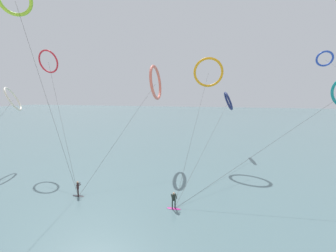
{
  "coord_description": "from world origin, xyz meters",
  "views": [
    {
      "loc": [
        6.0,
        -0.08,
        11.12
      ],
      "look_at": [
        0.0,
        22.89,
        7.85
      ],
      "focal_mm": 24.49,
      "sensor_mm": 36.0,
      "label": 1
    }
  ],
  "objects": [
    {
      "name": "kite_amber",
      "position": [
        2.7,
        38.77,
        14.72
      ],
      "size": [
        5.02,
        19.51,
        17.14
      ],
      "rotation": [
        0.0,
        0.0,
        3.25
      ],
      "color": "orange",
      "rests_on": "ground"
    },
    {
      "name": "kite_cobalt",
      "position": [
        25.92,
        57.71,
        18.76
      ],
      "size": [
        3.53,
        50.16,
        20.51
      ],
      "rotation": [
        0.0,
        0.0,
        3.07
      ],
      "color": "#2647B7",
      "rests_on": "ground"
    },
    {
      "name": "kite_navy",
      "position": [
        6.04,
        45.14,
        9.87
      ],
      "size": [
        6.01,
        26.81,
        11.68
      ],
      "rotation": [
        0.0,
        0.0,
        1.74
      ],
      "color": "navy",
      "rests_on": "ground"
    },
    {
      "name": "surfer_magenta",
      "position": [
        1.24,
        20.35,
        0.82
      ],
      "size": [
        1.4,
        0.7,
        1.7
      ],
      "rotation": [
        0.0,
        0.0,
        3.67
      ],
      "color": "#CC288E",
      "rests_on": "ground"
    },
    {
      "name": "kite_lime",
      "position": [
        -15.2,
        19.86,
        20.63
      ],
      "size": [
        7.08,
        2.97,
        22.27
      ],
      "rotation": [
        0.0,
        0.0,
        3.99
      ],
      "color": "#8CC62D",
      "rests_on": "ground"
    },
    {
      "name": "kite_crimson",
      "position": [
        -21.81,
        31.22,
        16.28
      ],
      "size": [
        14.17,
        11.51,
        18.11
      ],
      "rotation": [
        0.0,
        0.0,
        3.1
      ],
      "color": "red",
      "rests_on": "ground"
    },
    {
      "name": "kite_coral",
      "position": [
        -5.34,
        35.48,
        13.02
      ],
      "size": [
        4.8,
        17.85,
        15.83
      ],
      "rotation": [
        0.0,
        0.0,
        1.6
      ],
      "color": "#EA7260",
      "rests_on": "ground"
    },
    {
      "name": "sea_water",
      "position": [
        0.0,
        107.89,
        0.04
      ],
      "size": [
        400.0,
        200.0,
        0.08
      ],
      "primitive_type": "cube",
      "color": "slate",
      "rests_on": "ground"
    },
    {
      "name": "surfer_charcoal",
      "position": [
        -9.53,
        20.46,
        0.82
      ],
      "size": [
        1.4,
        0.73,
        1.7
      ],
      "rotation": [
        0.0,
        0.0,
        2.31
      ],
      "color": "black",
      "rests_on": "ground"
    },
    {
      "name": "kite_ivory",
      "position": [
        -26.37,
        28.44,
        10.4
      ],
      "size": [
        8.22,
        17.86,
        12.31
      ],
      "rotation": [
        0.0,
        0.0,
        2.14
      ],
      "color": "silver",
      "rests_on": "ground"
    }
  ]
}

